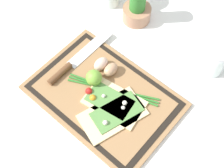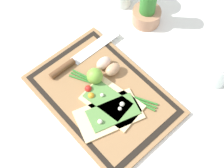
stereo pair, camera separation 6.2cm
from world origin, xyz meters
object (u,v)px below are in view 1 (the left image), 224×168
at_px(egg_pink, 101,64).
at_px(cherry_tomato_red, 89,91).
at_px(lime, 94,78).
at_px(sauce_jar, 214,62).
at_px(cherry_tomato_yellow, 93,98).
at_px(knife, 70,65).
at_px(egg_brown, 111,70).
at_px(pizza_slice_far, 113,102).
at_px(pizza_slice_near, 113,114).
at_px(herb_pot, 137,7).

distance_m(egg_pink, cherry_tomato_red, 0.11).
bearing_deg(egg_pink, lime, -68.70).
height_order(cherry_tomato_red, sauce_jar, sauce_jar).
height_order(cherry_tomato_red, cherry_tomato_yellow, cherry_tomato_red).
xyz_separation_m(knife, egg_brown, (0.12, 0.07, 0.01)).
distance_m(egg_brown, sauce_jar, 0.36).
bearing_deg(egg_brown, lime, -104.86).
bearing_deg(pizza_slice_far, egg_pink, 147.12).
bearing_deg(pizza_slice_far, pizza_slice_near, -45.78).
xyz_separation_m(pizza_slice_near, herb_pot, (-0.21, 0.38, 0.04)).
xyz_separation_m(cherry_tomato_yellow, herb_pot, (-0.12, 0.38, 0.04)).
height_order(pizza_slice_far, sauce_jar, sauce_jar).
bearing_deg(cherry_tomato_yellow, knife, 163.05).
relative_size(pizza_slice_far, sauce_jar, 1.96).
bearing_deg(egg_pink, herb_pot, 101.80).
relative_size(pizza_slice_near, cherry_tomato_yellow, 10.70).
bearing_deg(pizza_slice_far, egg_brown, 134.38).
height_order(pizza_slice_far, knife, pizza_slice_far).
bearing_deg(cherry_tomato_yellow, pizza_slice_near, 1.16).
distance_m(cherry_tomato_red, sauce_jar, 0.44).
height_order(pizza_slice_near, egg_brown, egg_brown).
relative_size(herb_pot, sauce_jar, 1.74).
relative_size(pizza_slice_near, lime, 4.19).
bearing_deg(pizza_slice_near, cherry_tomato_red, 176.32).
xyz_separation_m(pizza_slice_far, knife, (-0.21, 0.01, 0.00)).
distance_m(egg_brown, lime, 0.07).
distance_m(knife, egg_pink, 0.11).
distance_m(egg_brown, cherry_tomato_yellow, 0.12).
bearing_deg(pizza_slice_far, sauce_jar, 63.10).
height_order(knife, egg_brown, egg_brown).
height_order(pizza_slice_near, herb_pot, herb_pot).
xyz_separation_m(pizza_slice_far, cherry_tomato_yellow, (-0.06, -0.03, 0.01)).
bearing_deg(lime, herb_pot, 103.62).
relative_size(pizza_slice_far, knife, 0.69).
relative_size(pizza_slice_near, egg_pink, 4.03).
distance_m(knife, sauce_jar, 0.50).
relative_size(lime, sauce_jar, 0.52).
distance_m(pizza_slice_far, egg_brown, 0.12).
relative_size(pizza_slice_far, cherry_tomato_red, 8.63).
height_order(pizza_slice_far, cherry_tomato_red, same).
height_order(knife, herb_pot, herb_pot).
bearing_deg(cherry_tomato_red, lime, 109.71).
height_order(herb_pot, sauce_jar, herb_pot).
bearing_deg(sauce_jar, herb_pot, 178.22).
xyz_separation_m(cherry_tomato_red, herb_pot, (-0.09, 0.37, 0.04)).
xyz_separation_m(knife, sauce_jar, (0.38, 0.32, 0.02)).
distance_m(pizza_slice_far, lime, 0.10).
height_order(pizza_slice_far, herb_pot, herb_pot).
bearing_deg(herb_pot, egg_brown, -69.78).
bearing_deg(lime, cherry_tomato_yellow, -51.30).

